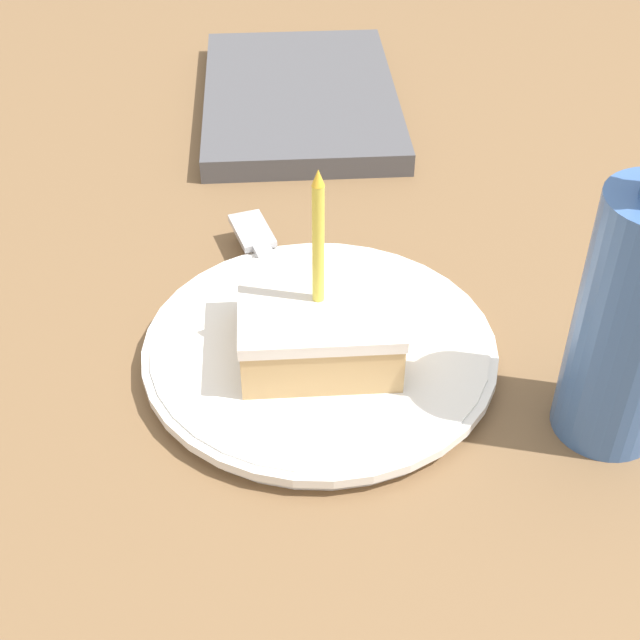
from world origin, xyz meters
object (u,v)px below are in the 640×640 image
at_px(plate, 320,352).
at_px(fork, 275,273).
at_px(marble_board, 300,97).
at_px(cake_slice, 318,323).
at_px(bottle, 635,311).

height_order(plate, fork, fork).
bearing_deg(marble_board, plate, 179.16).
bearing_deg(cake_slice, bottle, -110.46).
bearing_deg(bottle, fork, 53.95).
bearing_deg(marble_board, fork, 173.76).
bearing_deg(fork, bottle, -126.05).
distance_m(fork, bottle, 0.24).
height_order(plate, cake_slice, cake_slice).
bearing_deg(fork, cake_slice, -161.96).
relative_size(cake_slice, bottle, 0.60).
distance_m(cake_slice, fork, 0.08).
relative_size(plate, bottle, 1.05).
xyz_separation_m(bottle, marble_board, (0.42, 0.16, -0.08)).
height_order(cake_slice, fork, cake_slice).
height_order(fork, bottle, bottle).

